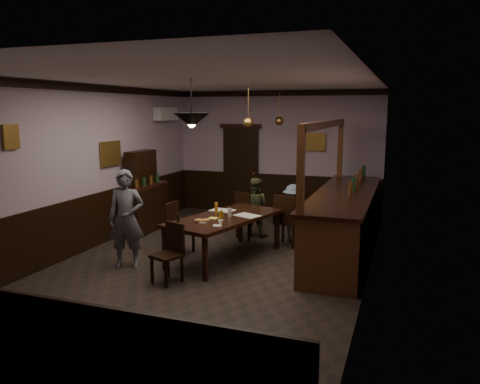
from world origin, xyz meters
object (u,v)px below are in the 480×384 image
at_px(soda_can, 221,214).
at_px(chair_near, 170,250).
at_px(chair_far_left, 246,213).
at_px(coffee_cup, 221,222).
at_px(dining_table, 225,220).
at_px(pendant_brass_mid, 248,123).
at_px(person_seated_left, 255,207).
at_px(person_standing, 126,219).
at_px(sideboard, 144,199).
at_px(person_seated_right, 293,214).
at_px(pendant_brass_far, 279,121).
at_px(chair_far_right, 286,218).
at_px(chair_side, 177,225).
at_px(bar_counter, 345,221).
at_px(pendant_iron, 192,120).

bearing_deg(soda_can, chair_near, -107.16).
bearing_deg(chair_far_left, coffee_cup, 122.70).
xyz_separation_m(dining_table, pendant_brass_mid, (-0.01, 1.24, 1.61)).
bearing_deg(person_seated_left, pendant_brass_mid, 91.79).
bearing_deg(person_standing, sideboard, 96.23).
relative_size(dining_table, person_seated_right, 2.09).
xyz_separation_m(chair_near, pendant_brass_far, (0.57, 4.04, 1.81)).
relative_size(dining_table, soda_can, 19.95).
xyz_separation_m(chair_far_right, chair_side, (-1.75, -1.03, -0.04)).
bearing_deg(pendant_brass_mid, dining_table, -89.65).
bearing_deg(person_seated_left, chair_far_right, 150.73).
bearing_deg(bar_counter, pendant_iron, -140.00).
bearing_deg(chair_far_left, dining_table, 119.10).
bearing_deg(chair_side, pendant_brass_mid, -31.41).
distance_m(coffee_cup, soda_can, 0.50).
xyz_separation_m(chair_far_left, person_seated_right, (0.95, 0.01, 0.05)).
xyz_separation_m(person_seated_left, pendant_iron, (-0.24, -2.38, 1.78)).
bearing_deg(bar_counter, person_standing, -149.60).
height_order(chair_side, sideboard, sideboard).
bearing_deg(person_standing, dining_table, 15.25).
bearing_deg(pendant_brass_far, coffee_cup, -90.57).
bearing_deg(chair_far_left, person_standing, 86.02).
height_order(sideboard, bar_counter, bar_counter).
xyz_separation_m(dining_table, pendant_brass_far, (0.19, 2.76, 1.61)).
bearing_deg(bar_counter, pendant_brass_far, 133.89).
xyz_separation_m(chair_near, person_seated_right, (1.24, 2.63, 0.09)).
height_order(person_standing, pendant_brass_far, pendant_brass_far).
distance_m(dining_table, pendant_brass_far, 3.21).
bearing_deg(chair_side, pendant_brass_far, -15.85).
xyz_separation_m(coffee_cup, pendant_brass_mid, (-0.17, 1.84, 1.50)).
bearing_deg(bar_counter, person_seated_left, 162.01).
height_order(pendant_iron, pendant_brass_far, same).
height_order(chair_far_left, chair_near, chair_far_left).
xyz_separation_m(coffee_cup, sideboard, (-2.48, 1.80, -0.12)).
height_order(person_seated_left, bar_counter, bar_counter).
xyz_separation_m(chair_near, sideboard, (-1.95, 2.48, 0.20)).
bearing_deg(chair_side, soda_can, -94.10).
height_order(dining_table, person_standing, person_standing).
relative_size(person_seated_right, bar_counter, 0.27).
distance_m(dining_table, sideboard, 2.61).
height_order(person_seated_right, pendant_iron, pendant_iron).
bearing_deg(chair_far_right, bar_counter, -175.51).
xyz_separation_m(bar_counter, pendant_brass_mid, (-1.89, 0.24, 1.70)).
xyz_separation_m(person_seated_right, pendant_brass_mid, (-0.88, -0.11, 1.73)).
distance_m(person_seated_left, coffee_cup, 2.22).
height_order(bar_counter, pendant_iron, pendant_iron).
relative_size(person_seated_right, coffee_cup, 14.32).
xyz_separation_m(bar_counter, pendant_iron, (-2.11, -1.77, 1.79)).
relative_size(chair_far_left, person_seated_right, 0.83).
bearing_deg(dining_table, person_seated_right, 57.30).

